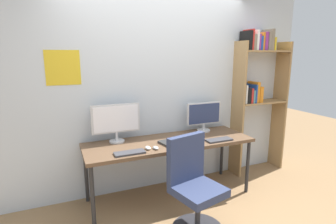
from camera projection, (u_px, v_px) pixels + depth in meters
ground_plane at (192, 223)px, 2.84m from camera, size 12.00×12.00×0.00m
wall_back at (157, 91)px, 3.48m from camera, size 4.45×0.11×2.60m
desk at (170, 145)px, 3.24m from camera, size 2.05×0.68×0.74m
bookshelf at (258, 84)px, 3.88m from camera, size 0.83×0.28×2.12m
office_chair at (194, 195)px, 2.63m from camera, size 0.53×0.54×0.99m
monitor_left at (116, 121)px, 3.13m from camera, size 0.57×0.18×0.46m
monitor_right at (204, 115)px, 3.60m from camera, size 0.51×0.18×0.40m
keyboard_left at (130, 153)px, 2.80m from camera, size 0.33×0.13×0.02m
keyboard_right at (219, 140)px, 3.23m from camera, size 0.33×0.13×0.02m
mouse_left_side at (156, 148)px, 2.94m from camera, size 0.06×0.10×0.03m
mouse_right_side at (148, 148)px, 2.93m from camera, size 0.06×0.10×0.03m
laptop_closed at (174, 142)px, 3.15m from camera, size 0.36×0.28×0.02m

